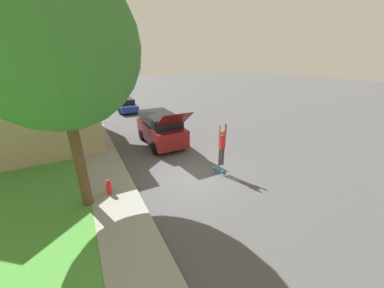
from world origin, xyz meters
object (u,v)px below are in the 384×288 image
lawn_tree_near (54,47)px  suv_parked (161,128)px  skateboarder (222,145)px  skateboard (218,171)px  fire_hydrant (109,187)px  car_down_street (125,105)px  lawn_tree_far (55,65)px

lawn_tree_near → suv_parked: (4.78, 4.71, -4.51)m
skateboarder → suv_parked: bearing=103.0°
suv_parked → skateboarder: 5.23m
lawn_tree_near → skateboarder: (5.95, -0.37, -4.07)m
lawn_tree_near → skateboard: (5.80, -0.42, -5.41)m
skateboarder → skateboard: (-0.15, -0.05, -1.33)m
fire_hydrant → suv_parked: bearing=48.4°
suv_parked → car_down_street: size_ratio=1.13×
lawn_tree_far → skateboarder: (6.40, -7.68, -3.38)m
car_down_street → fire_hydrant: size_ratio=6.94×
fire_hydrant → skateboard: bearing=-7.8°
car_down_street → skateboarder: 15.89m
suv_parked → skateboarder: suv_parked is taller
lawn_tree_far → suv_parked: lawn_tree_far is taller
car_down_street → fire_hydrant: bearing=-104.6°
lawn_tree_near → skateboard: bearing=-4.2°
lawn_tree_far → skateboard: size_ratio=8.93×
car_down_street → lawn_tree_far: bearing=-122.7°
skateboard → car_down_street: bearing=93.7°
lawn_tree_near → car_down_street: size_ratio=1.77×
lawn_tree_near → fire_hydrant: bearing=17.5°
lawn_tree_far → car_down_street: 10.57m
skateboard → lawn_tree_near: bearing=175.8°
car_down_street → fire_hydrant: (-3.95, -15.19, -0.24)m
lawn_tree_near → skateboarder: bearing=-3.6°
skateboarder → skateboard: 1.34m
skateboarder → fire_hydrant: size_ratio=3.16×
suv_parked → car_down_street: (0.01, 10.75, -0.43)m
lawn_tree_far → fire_hydrant: (1.28, -7.04, -4.49)m
suv_parked → skateboard: bearing=-78.8°
lawn_tree_far → fire_hydrant: size_ratio=10.47×
car_down_street → skateboard: size_ratio=5.91×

